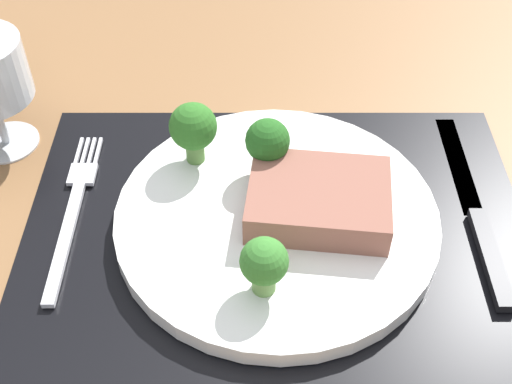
{
  "coord_description": "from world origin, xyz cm",
  "views": [
    {
      "loc": [
        -1.71,
        -37.21,
        42.21
      ],
      "look_at": [
        -1.55,
        2.25,
        1.9
      ],
      "focal_mm": 46.47,
      "sensor_mm": 36.0,
      "label": 1
    }
  ],
  "objects": [
    {
      "name": "fork",
      "position": [
        -17.43,
        1.42,
        0.55
      ],
      "size": [
        2.4,
        19.2,
        0.5
      ],
      "rotation": [
        0.0,
        0.0,
        -0.01
      ],
      "color": "silver",
      "rests_on": "placemat"
    },
    {
      "name": "plate",
      "position": [
        0.0,
        0.0,
        1.1
      ],
      "size": [
        26.93,
        26.93,
        1.6
      ],
      "primitive_type": "cylinder",
      "color": "white",
      "rests_on": "placemat"
    },
    {
      "name": "knife",
      "position": [
        17.07,
        0.53,
        0.6
      ],
      "size": [
        1.8,
        23.0,
        0.8
      ],
      "rotation": [
        0.0,
        0.0,
        0.02
      ],
      "color": "black",
      "rests_on": "placemat"
    },
    {
      "name": "steak",
      "position": [
        3.38,
        0.01,
        3.33
      ],
      "size": [
        12.28,
        9.81,
        2.85
      ],
      "primitive_type": "cube",
      "rotation": [
        0.0,
        0.0,
        -0.11
      ],
      "color": "#8C5647",
      "rests_on": "plate"
    },
    {
      "name": "ground_plane",
      "position": [
        0.0,
        0.0,
        -1.5
      ],
      "size": [
        140.0,
        110.0,
        3.0
      ],
      "primitive_type": "cube",
      "color": "brown"
    },
    {
      "name": "broccoli_front_edge",
      "position": [
        -0.74,
        4.76,
        5.31
      ],
      "size": [
        3.81,
        3.81,
        5.52
      ],
      "color": "#5B8942",
      "rests_on": "plate"
    },
    {
      "name": "broccoli_near_steak",
      "position": [
        -1.13,
        -7.79,
        4.87
      ],
      "size": [
        3.58,
        3.58,
        5.01
      ],
      "color": "#6B994C",
      "rests_on": "plate"
    },
    {
      "name": "placemat",
      "position": [
        0.0,
        0.0,
        0.15
      ],
      "size": [
        42.53,
        30.31,
        0.3
      ],
      "primitive_type": "cube",
      "color": "black",
      "rests_on": "ground_plane"
    },
    {
      "name": "broccoli_near_fork",
      "position": [
        -7.11,
        6.39,
        5.51
      ],
      "size": [
        4.17,
        4.17,
        5.9
      ],
      "color": "#5B8942",
      "rests_on": "plate"
    }
  ]
}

